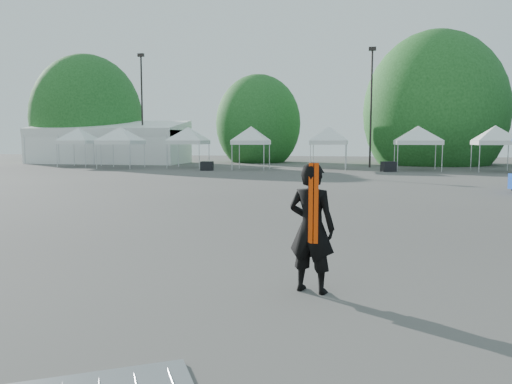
# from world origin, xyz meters

# --- Properties ---
(ground) EXTENTS (120.00, 120.00, 0.00)m
(ground) POSITION_xyz_m (0.00, 0.00, 0.00)
(ground) COLOR #474442
(ground) RESTS_ON ground
(marquee) EXTENTS (15.00, 6.25, 4.23)m
(marquee) POSITION_xyz_m (-22.00, 35.00, 1.97)
(marquee) COLOR white
(marquee) RESTS_ON ground
(light_pole_west) EXTENTS (0.60, 0.25, 10.30)m
(light_pole_west) POSITION_xyz_m (-18.00, 34.00, 5.77)
(light_pole_west) COLOR black
(light_pole_west) RESTS_ON ground
(light_pole_east) EXTENTS (0.60, 0.25, 9.80)m
(light_pole_east) POSITION_xyz_m (3.00, 32.00, 5.52)
(light_pole_east) COLOR black
(light_pole_east) RESTS_ON ground
(tree_far_w) EXTENTS (4.80, 4.80, 7.30)m
(tree_far_w) POSITION_xyz_m (-26.00, 38.00, 4.54)
(tree_far_w) COLOR #382314
(tree_far_w) RESTS_ON ground
(tree_mid_w) EXTENTS (4.16, 4.16, 6.33)m
(tree_mid_w) POSITION_xyz_m (-8.00, 40.00, 3.93)
(tree_mid_w) COLOR #382314
(tree_mid_w) RESTS_ON ground
(tree_mid_e) EXTENTS (5.12, 5.12, 7.79)m
(tree_mid_e) POSITION_xyz_m (9.00, 39.00, 4.84)
(tree_mid_e) COLOR #382314
(tree_mid_e) RESTS_ON ground
(tent_a) EXTENTS (3.98, 3.98, 3.88)m
(tent_a) POSITION_xyz_m (-21.54, 28.77, 3.06)
(tent_a) COLOR silver
(tent_a) RESTS_ON ground
(tent_b) EXTENTS (4.28, 4.28, 3.88)m
(tent_b) POSITION_xyz_m (-16.88, 27.18, 3.06)
(tent_b) COLOR silver
(tent_b) RESTS_ON ground
(tent_c) EXTENTS (4.14, 4.14, 3.88)m
(tent_c) POSITION_xyz_m (-11.70, 28.82, 3.06)
(tent_c) COLOR silver
(tent_c) RESTS_ON ground
(tent_d) EXTENTS (3.75, 3.75, 3.88)m
(tent_d) POSITION_xyz_m (-6.09, 27.29, 3.06)
(tent_d) COLOR silver
(tent_d) RESTS_ON ground
(tent_e) EXTENTS (3.98, 3.98, 3.88)m
(tent_e) POSITION_xyz_m (-0.20, 28.37, 3.06)
(tent_e) COLOR silver
(tent_e) RESTS_ON ground
(tent_f) EXTENTS (4.64, 4.64, 3.88)m
(tent_f) POSITION_xyz_m (6.38, 28.68, 3.06)
(tent_f) COLOR silver
(tent_f) RESTS_ON ground
(tent_g) EXTENTS (3.93, 3.93, 3.88)m
(tent_g) POSITION_xyz_m (11.70, 28.40, 3.06)
(tent_g) COLOR silver
(tent_g) RESTS_ON ground
(man) EXTENTS (0.82, 0.66, 1.97)m
(man) POSITION_xyz_m (1.20, -3.09, 0.99)
(man) COLOR black
(man) RESTS_ON ground
(crate_west) EXTENTS (0.92, 0.74, 0.68)m
(crate_west) POSITION_xyz_m (-9.08, 25.40, 0.34)
(crate_west) COLOR black
(crate_west) RESTS_ON ground
(crate_mid) EXTENTS (1.15, 1.03, 0.73)m
(crate_mid) POSITION_xyz_m (4.18, 26.66, 0.37)
(crate_mid) COLOR black
(crate_mid) RESTS_ON ground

